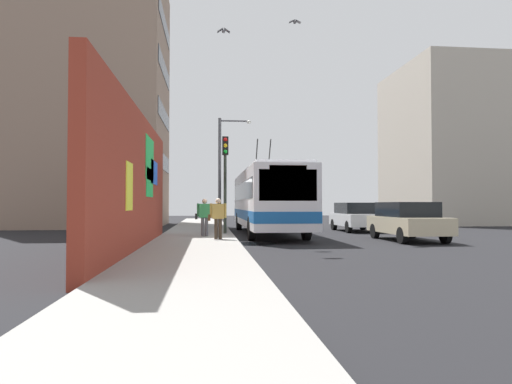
# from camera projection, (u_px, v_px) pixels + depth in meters

# --- Properties ---
(ground_plane) EXTENTS (80.00, 80.00, 0.00)m
(ground_plane) POSITION_uv_depth(u_px,v_px,m) (235.00, 240.00, 18.89)
(ground_plane) COLOR black
(sidewalk_slab) EXTENTS (48.00, 3.20, 0.15)m
(sidewalk_slab) POSITION_uv_depth(u_px,v_px,m) (197.00, 238.00, 18.73)
(sidewalk_slab) COLOR gray
(sidewalk_slab) RESTS_ON ground_plane
(graffiti_wall) EXTENTS (12.97, 0.32, 4.37)m
(graffiti_wall) POSITION_uv_depth(u_px,v_px,m) (137.00, 182.00, 14.12)
(graffiti_wall) COLOR maroon
(graffiti_wall) RESTS_ON ground_plane
(building_far_left) EXTENTS (8.76, 10.02, 17.31)m
(building_far_left) POSITION_uv_depth(u_px,v_px,m) (89.00, 99.00, 30.60)
(building_far_left) COLOR gray
(building_far_left) RESTS_ON ground_plane
(building_far_right) EXTENTS (9.63, 6.56, 12.16)m
(building_far_right) POSITION_uv_depth(u_px,v_px,m) (441.00, 146.00, 35.23)
(building_far_right) COLOR #B2A899
(building_far_right) RESTS_ON ground_plane
(city_bus) EXTENTS (12.06, 2.57, 4.94)m
(city_bus) POSITION_uv_depth(u_px,v_px,m) (267.00, 199.00, 22.47)
(city_bus) COLOR silver
(city_bus) RESTS_ON ground_plane
(parked_car_champagne) EXTENTS (4.29, 1.92, 1.58)m
(parked_car_champagne) POSITION_uv_depth(u_px,v_px,m) (407.00, 220.00, 18.44)
(parked_car_champagne) COLOR #C6B793
(parked_car_champagne) RESTS_ON ground_plane
(parked_car_white) EXTENTS (4.17, 1.95, 1.58)m
(parked_car_white) POSITION_uv_depth(u_px,v_px,m) (356.00, 216.00, 24.86)
(parked_car_white) COLOR white
(parked_car_white) RESTS_ON ground_plane
(pedestrian_at_curb) EXTENTS (0.22, 0.72, 1.57)m
(pedestrian_at_curb) POSITION_uv_depth(u_px,v_px,m) (218.00, 215.00, 17.38)
(pedestrian_at_curb) COLOR #3F3326
(pedestrian_at_curb) RESTS_ON sidewalk_slab
(pedestrian_midblock) EXTENTS (0.22, 0.72, 1.58)m
(pedestrian_midblock) POSITION_uv_depth(u_px,v_px,m) (204.00, 214.00, 18.98)
(pedestrian_midblock) COLOR #595960
(pedestrian_midblock) RESTS_ON sidewalk_slab
(traffic_light) EXTENTS (0.49, 0.28, 4.47)m
(traffic_light) POSITION_uv_depth(u_px,v_px,m) (225.00, 168.00, 20.69)
(traffic_light) COLOR #2D382D
(traffic_light) RESTS_ON sidewalk_slab
(street_lamp) EXTENTS (0.44, 1.98, 6.51)m
(street_lamp) POSITION_uv_depth(u_px,v_px,m) (224.00, 164.00, 26.93)
(street_lamp) COLOR #4C4C51
(street_lamp) RESTS_ON sidewalk_slab
(flying_pigeons) EXTENTS (3.20, 4.47, 1.42)m
(flying_pigeons) POSITION_uv_depth(u_px,v_px,m) (245.00, 15.00, 18.85)
(flying_pigeons) COLOR slate
(curbside_puddle) EXTENTS (1.76, 1.76, 0.00)m
(curbside_puddle) POSITION_uv_depth(u_px,v_px,m) (254.00, 244.00, 16.98)
(curbside_puddle) COLOR black
(curbside_puddle) RESTS_ON ground_plane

